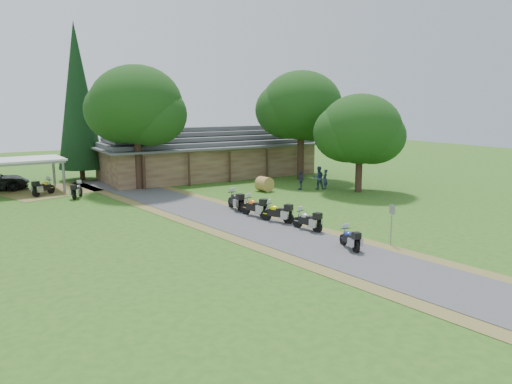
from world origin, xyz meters
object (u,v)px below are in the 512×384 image
lodge (208,151)px  carport (22,176)px  hay_bale (264,184)px  motorcycle_row_d (255,206)px  motorcycle_carport_b (77,190)px  motorcycle_row_b (307,219)px  motorcycle_carport_a (43,187)px  motorcycle_row_a (350,238)px  motorcycle_row_c (277,212)px  motorcycle_row_e (236,200)px

lodge → carport: 16.95m
lodge → hay_bale: 10.36m
carport → motorcycle_row_d: (11.73, -16.97, -0.67)m
motorcycle_carport_b → motorcycle_row_b: bearing=-122.4°
motorcycle_carport_a → motorcycle_carport_b: size_ratio=1.10×
motorcycle_row_a → motorcycle_carport_a: bearing=38.1°
motorcycle_row_d → motorcycle_carport_a: (-10.43, 14.85, -0.01)m
lodge → hay_bale: size_ratio=17.87×
carport → motorcycle_carport_b: bearing=-57.2°
motorcycle_row_a → motorcycle_carport_a: size_ratio=0.84×
motorcycle_row_c → motorcycle_carport_a: 20.05m
motorcycle_row_d → motorcycle_carport_a: motorcycle_row_d is taller
lodge → carport: size_ratio=3.39×
motorcycle_row_a → motorcycle_carport_b: (-8.78, 20.93, 0.05)m
motorcycle_row_d → motorcycle_carport_b: size_ratio=1.12×
hay_bale → motorcycle_row_e: bearing=-136.9°
carport → motorcycle_carport_b: (3.34, -4.61, -0.74)m
motorcycle_row_a → motorcycle_row_b: 4.08m
carport → motorcycle_row_b: 24.88m
motorcycle_row_a → motorcycle_carport_b: bearing=36.0°
lodge → motorcycle_carport_b: lodge is taller
motorcycle_row_c → motorcycle_carport_b: size_ratio=1.07×
motorcycle_row_d → motorcycle_carport_a: 18.15m
motorcycle_row_e → hay_bale: motorcycle_row_e is taller
carport → motorcycle_row_d: 20.64m
carport → motorcycle_row_a: (12.12, -25.54, -0.79)m
motorcycle_row_c → motorcycle_carport_a: size_ratio=0.98×
motorcycle_row_c → motorcycle_carport_b: (-8.76, 14.41, -0.05)m
motorcycle_row_d → hay_bale: size_ratio=1.72×
motorcycle_row_b → motorcycle_carport_b: size_ratio=1.02×
motorcycle_row_a → motorcycle_row_e: (-0.47, 10.98, 0.12)m
motorcycle_row_a → motorcycle_carport_b: motorcycle_carport_b is taller
carport → hay_bale: (17.08, -9.49, -0.77)m
motorcycle_row_a → motorcycle_row_c: motorcycle_row_c is taller
motorcycle_row_a → hay_bale: hay_bale is taller
motorcycle_row_c → motorcycle_row_a: bearing=153.0°
motorcycle_row_c → lodge: bearing=-40.9°
motorcycle_row_a → motorcycle_row_d: bearing=15.9°
lodge → motorcycle_row_e: lodge is taller
lodge → carport: lodge is taller
carport → motorcycle_row_e: carport is taller
lodge → carport: (-16.90, -0.70, -1.08)m
carport → motorcycle_row_e: bearing=-54.4°
motorcycle_row_c → hay_bale: motorcycle_row_c is taller
motorcycle_row_b → hay_bale: 12.82m
lodge → motorcycle_row_e: bearing=-109.0°
lodge → motorcycle_row_c: (-4.80, -19.72, -1.77)m
motorcycle_carport_a → hay_bale: motorcycle_carport_a is taller
carport → motorcycle_row_b: (12.54, -21.48, -0.73)m
motorcycle_row_a → motorcycle_row_c: bearing=13.5°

